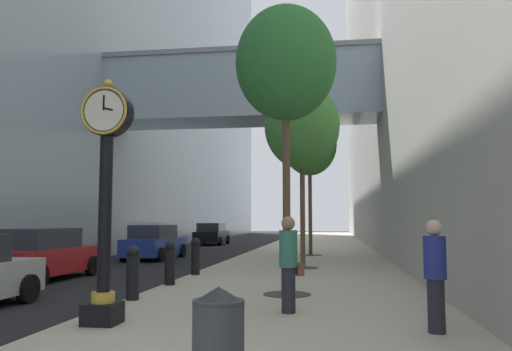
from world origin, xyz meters
TOP-DOWN VIEW (x-y plane):
  - ground_plane at (0.00, 27.00)m, footprint 110.00×110.00m
  - sidewalk_right at (3.43, 30.00)m, footprint 6.85×80.00m
  - street_clock at (0.71, 6.19)m, footprint 0.84×0.55m
  - bollard_third at (0.21, 8.74)m, footprint 0.29×0.29m
  - bollard_fourth at (0.21, 11.32)m, footprint 0.29×0.29m
  - bollard_fifth at (0.21, 13.89)m, footprint 0.29×0.29m
  - street_tree_near at (3.43, 10.00)m, footprint 2.41×2.41m
  - street_tree_mid_near at (3.43, 16.64)m, footprint 2.74×2.74m
  - street_tree_mid_far at (3.43, 23.28)m, footprint 2.66×2.66m
  - trash_bin at (3.35, 3.13)m, footprint 0.53×0.53m
  - pedestrian_walking at (3.67, 7.68)m, footprint 0.51×0.43m
  - pedestrian_by_clock at (6.04, 6.32)m, footprint 0.35×0.35m
  - car_blue_mid at (-3.83, 21.49)m, footprint 2.03×4.53m
  - car_red_far at (-4.41, 12.83)m, footprint 2.04×4.54m
  - car_black_trailing at (-4.44, 35.75)m, footprint 2.11×4.33m

SIDE VIEW (x-z plane):
  - ground_plane at x=0.00m, z-range 0.00..0.00m
  - sidewalk_right at x=3.43m, z-range 0.00..0.14m
  - trash_bin at x=3.35m, z-range 0.15..1.20m
  - bollard_third at x=0.21m, z-range 0.17..1.33m
  - bollard_fourth at x=0.21m, z-range 0.17..1.33m
  - bollard_fifth at x=0.21m, z-range 0.17..1.33m
  - car_red_far at x=-4.41m, z-range -0.02..1.58m
  - car_blue_mid at x=-3.83m, z-range -0.02..1.59m
  - car_black_trailing at x=-4.44m, z-range -0.02..1.60m
  - pedestrian_by_clock at x=6.04m, z-range 0.19..1.91m
  - pedestrian_walking at x=3.67m, z-range 0.20..1.97m
  - street_clock at x=0.71m, z-range 0.33..4.45m
  - street_tree_mid_near at x=3.43m, z-range 1.90..8.62m
  - street_tree_mid_far at x=3.43m, z-range 2.06..9.01m
  - street_tree_near at x=3.43m, z-range 2.14..8.98m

